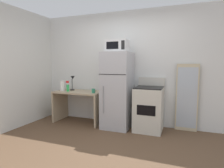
{
  "coord_description": "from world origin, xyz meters",
  "views": [
    {
      "loc": [
        1.21,
        -2.54,
        1.39
      ],
      "look_at": [
        -0.18,
        1.1,
        0.98
      ],
      "focal_mm": 30.05,
      "sensor_mm": 36.0,
      "label": 1
    }
  ],
  "objects_px": {
    "desk_lamp": "(72,81)",
    "leaning_mirror": "(187,98)",
    "oven_range": "(149,108)",
    "coffee_mug": "(93,91)",
    "microwave": "(117,46)",
    "spray_bottle": "(68,87)",
    "paper_towel_roll": "(62,86)",
    "desk": "(79,100)",
    "refrigerator": "(117,90)"
  },
  "relations": [
    {
      "from": "paper_towel_roll",
      "to": "microwave",
      "type": "distance_m",
      "value": 1.66
    },
    {
      "from": "oven_range",
      "to": "leaning_mirror",
      "type": "distance_m",
      "value": 0.82
    },
    {
      "from": "refrigerator",
      "to": "microwave",
      "type": "bearing_deg",
      "value": -89.69
    },
    {
      "from": "spray_bottle",
      "to": "oven_range",
      "type": "distance_m",
      "value": 1.93
    },
    {
      "from": "desk_lamp",
      "to": "leaning_mirror",
      "type": "distance_m",
      "value": 2.65
    },
    {
      "from": "oven_range",
      "to": "paper_towel_roll",
      "type": "bearing_deg",
      "value": -177.39
    },
    {
      "from": "paper_towel_roll",
      "to": "microwave",
      "type": "bearing_deg",
      "value": 1.75
    },
    {
      "from": "microwave",
      "to": "spray_bottle",
      "type": "bearing_deg",
      "value": -175.73
    },
    {
      "from": "spray_bottle",
      "to": "refrigerator",
      "type": "bearing_deg",
      "value": 5.27
    },
    {
      "from": "oven_range",
      "to": "spray_bottle",
      "type": "bearing_deg",
      "value": -175.7
    },
    {
      "from": "paper_towel_roll",
      "to": "refrigerator",
      "type": "bearing_deg",
      "value": 2.62
    },
    {
      "from": "desk_lamp",
      "to": "refrigerator",
      "type": "bearing_deg",
      "value": -4.04
    },
    {
      "from": "coffee_mug",
      "to": "oven_range",
      "type": "xyz_separation_m",
      "value": [
        1.21,
        0.15,
        -0.33
      ]
    },
    {
      "from": "desk",
      "to": "coffee_mug",
      "type": "distance_m",
      "value": 0.54
    },
    {
      "from": "paper_towel_roll",
      "to": "coffee_mug",
      "type": "relative_size",
      "value": 2.53
    },
    {
      "from": "microwave",
      "to": "desk_lamp",
      "type": "bearing_deg",
      "value": 174.95
    },
    {
      "from": "desk",
      "to": "desk_lamp",
      "type": "xyz_separation_m",
      "value": [
        -0.22,
        0.07,
        0.47
      ]
    },
    {
      "from": "microwave",
      "to": "leaning_mirror",
      "type": "bearing_deg",
      "value": 12.18
    },
    {
      "from": "oven_range",
      "to": "desk",
      "type": "bearing_deg",
      "value": -179.59
    },
    {
      "from": "refrigerator",
      "to": "leaning_mirror",
      "type": "xyz_separation_m",
      "value": [
        1.42,
        0.29,
        -0.12
      ]
    },
    {
      "from": "oven_range",
      "to": "coffee_mug",
      "type": "bearing_deg",
      "value": -173.18
    },
    {
      "from": "desk_lamp",
      "to": "oven_range",
      "type": "relative_size",
      "value": 0.32
    },
    {
      "from": "microwave",
      "to": "coffee_mug",
      "type": "bearing_deg",
      "value": -170.02
    },
    {
      "from": "microwave",
      "to": "leaning_mirror",
      "type": "height_order",
      "value": "microwave"
    },
    {
      "from": "spray_bottle",
      "to": "microwave",
      "type": "bearing_deg",
      "value": 4.27
    },
    {
      "from": "desk_lamp",
      "to": "refrigerator",
      "type": "distance_m",
      "value": 1.21
    },
    {
      "from": "refrigerator",
      "to": "oven_range",
      "type": "distance_m",
      "value": 0.77
    },
    {
      "from": "desk_lamp",
      "to": "spray_bottle",
      "type": "relative_size",
      "value": 1.42
    },
    {
      "from": "desk",
      "to": "refrigerator",
      "type": "relative_size",
      "value": 0.7
    },
    {
      "from": "leaning_mirror",
      "to": "coffee_mug",
      "type": "bearing_deg",
      "value": -168.42
    },
    {
      "from": "desk",
      "to": "refrigerator",
      "type": "bearing_deg",
      "value": -1.12
    },
    {
      "from": "desk_lamp",
      "to": "leaning_mirror",
      "type": "relative_size",
      "value": 0.25
    },
    {
      "from": "desk_lamp",
      "to": "desk",
      "type": "bearing_deg",
      "value": -16.41
    },
    {
      "from": "paper_towel_roll",
      "to": "desk",
      "type": "bearing_deg",
      "value": 11.26
    },
    {
      "from": "spray_bottle",
      "to": "desk_lamp",
      "type": "bearing_deg",
      "value": 87.92
    },
    {
      "from": "refrigerator",
      "to": "leaning_mirror",
      "type": "relative_size",
      "value": 1.18
    },
    {
      "from": "coffee_mug",
      "to": "microwave",
      "type": "bearing_deg",
      "value": 9.98
    },
    {
      "from": "spray_bottle",
      "to": "leaning_mirror",
      "type": "relative_size",
      "value": 0.18
    },
    {
      "from": "desk",
      "to": "refrigerator",
      "type": "xyz_separation_m",
      "value": [
        0.98,
        -0.02,
        0.3
      ]
    },
    {
      "from": "microwave",
      "to": "oven_range",
      "type": "xyz_separation_m",
      "value": [
        0.68,
        0.05,
        -1.31
      ]
    },
    {
      "from": "spray_bottle",
      "to": "refrigerator",
      "type": "xyz_separation_m",
      "value": [
        1.21,
        0.11,
        -0.03
      ]
    },
    {
      "from": "coffee_mug",
      "to": "microwave",
      "type": "xyz_separation_m",
      "value": [
        0.53,
        0.09,
        0.98
      ]
    },
    {
      "from": "microwave",
      "to": "oven_range",
      "type": "distance_m",
      "value": 1.48
    },
    {
      "from": "refrigerator",
      "to": "oven_range",
      "type": "bearing_deg",
      "value": 2.59
    },
    {
      "from": "desk",
      "to": "paper_towel_roll",
      "type": "height_order",
      "value": "paper_towel_roll"
    },
    {
      "from": "paper_towel_roll",
      "to": "coffee_mug",
      "type": "bearing_deg",
      "value": -3.36
    },
    {
      "from": "spray_bottle",
      "to": "leaning_mirror",
      "type": "distance_m",
      "value": 2.66
    },
    {
      "from": "coffee_mug",
      "to": "desk_lamp",
      "type": "bearing_deg",
      "value": 163.44
    },
    {
      "from": "refrigerator",
      "to": "desk_lamp",
      "type": "bearing_deg",
      "value": 175.96
    },
    {
      "from": "desk_lamp",
      "to": "spray_bottle",
      "type": "distance_m",
      "value": 0.24
    }
  ]
}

